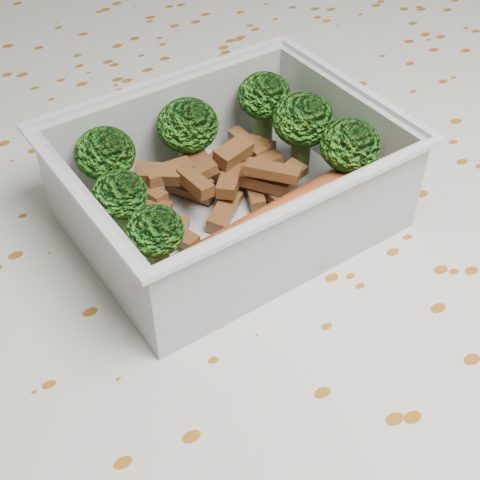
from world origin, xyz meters
TOP-DOWN VIEW (x-y plane):
  - dining_table at (0.00, 0.00)m, footprint 1.40×0.90m
  - tablecloth at (0.00, 0.00)m, footprint 1.46×0.96m
  - lunch_container at (0.02, 0.04)m, footprint 0.20×0.16m
  - broccoli_florets at (0.03, 0.06)m, footprint 0.17×0.12m
  - meat_pile at (0.02, 0.06)m, footprint 0.12×0.08m
  - sausage at (0.02, 0.00)m, footprint 0.17×0.05m

SIDE VIEW (x-z plane):
  - dining_table at x=0.00m, z-range 0.29..1.04m
  - tablecloth at x=0.00m, z-range 0.62..0.81m
  - sausage at x=0.02m, z-range 0.76..0.79m
  - meat_pile at x=0.02m, z-range 0.76..0.79m
  - lunch_container at x=0.02m, z-range 0.75..0.81m
  - broccoli_florets at x=0.03m, z-range 0.77..0.83m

